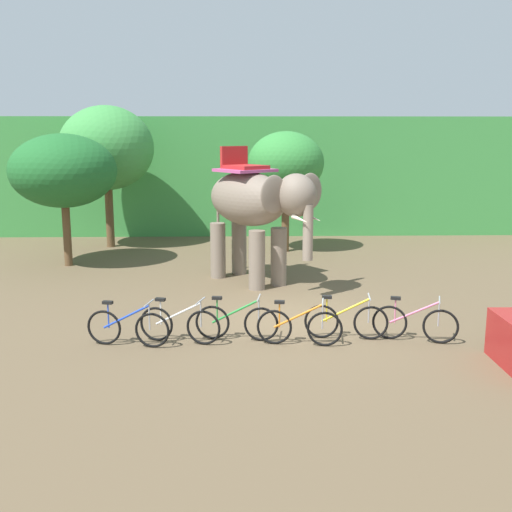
% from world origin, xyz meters
% --- Properties ---
extents(ground_plane, '(80.00, 80.00, 0.00)m').
position_xyz_m(ground_plane, '(0.00, 0.00, 0.00)').
color(ground_plane, brown).
extents(foliage_hedge, '(36.00, 6.00, 4.77)m').
position_xyz_m(foliage_hedge, '(0.00, 14.57, 2.38)').
color(foliage_hedge, '#3D8E42').
rests_on(foliage_hedge, ground).
extents(tree_right, '(3.27, 3.27, 4.13)m').
position_xyz_m(tree_right, '(-6.67, 6.12, 2.98)').
color(tree_right, brown).
rests_on(tree_right, ground).
extents(tree_center_right, '(3.38, 3.38, 5.11)m').
position_xyz_m(tree_center_right, '(-5.99, 9.40, 3.59)').
color(tree_center_right, brown).
rests_on(tree_center_right, ground).
extents(tree_far_left, '(2.64, 2.64, 4.20)m').
position_xyz_m(tree_far_left, '(0.39, 8.31, 3.10)').
color(tree_far_left, brown).
rests_on(tree_far_left, ground).
extents(elephant, '(3.43, 3.91, 3.78)m').
position_xyz_m(elephant, '(-0.80, 3.61, 2.20)').
color(elephant, gray).
rests_on(elephant, ground).
extents(bike_blue, '(1.69, 0.54, 0.92)m').
position_xyz_m(bike_blue, '(-3.45, -1.54, 0.39)').
color(bike_blue, black).
rests_on(bike_blue, ground).
extents(bike_white, '(1.66, 0.63, 0.92)m').
position_xyz_m(bike_white, '(-2.45, -1.37, 0.39)').
color(bike_white, black).
rests_on(bike_white, ground).
extents(bike_green, '(1.70, 0.52, 0.92)m').
position_xyz_m(bike_green, '(-1.30, -1.24, 0.39)').
color(bike_green, black).
rests_on(bike_green, ground).
extents(bike_orange, '(1.70, 0.52, 0.92)m').
position_xyz_m(bike_orange, '(-0.06, -1.58, 0.39)').
color(bike_orange, black).
rests_on(bike_orange, ground).
extents(bike_yellow, '(1.70, 0.52, 0.92)m').
position_xyz_m(bike_yellow, '(0.93, -1.22, 0.39)').
color(bike_yellow, black).
rests_on(bike_yellow, ground).
extents(bike_pink, '(1.65, 0.67, 0.92)m').
position_xyz_m(bike_pink, '(2.30, -1.41, 0.39)').
color(bike_pink, black).
rests_on(bike_pink, ground).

